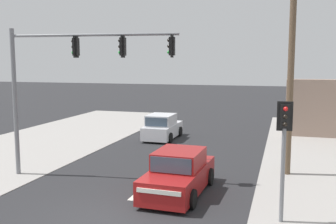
{
  "coord_description": "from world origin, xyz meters",
  "views": [
    {
      "loc": [
        4.9,
        -10.12,
        4.65
      ],
      "look_at": [
        0.7,
        4.0,
        2.79
      ],
      "focal_mm": 42.0,
      "sensor_mm": 36.0,
      "label": 1
    }
  ],
  "objects_px": {
    "utility_pole_midground_right": "(291,64)",
    "hatchback_crossing_left": "(162,127)",
    "traffic_signal_mast": "(69,70)",
    "sedan_kerbside_parked": "(179,174)",
    "pedestal_signal_right_kerb": "(284,141)"
  },
  "relations": [
    {
      "from": "utility_pole_midground_right",
      "to": "traffic_signal_mast",
      "type": "height_order",
      "value": "utility_pole_midground_right"
    },
    {
      "from": "utility_pole_midground_right",
      "to": "sedan_kerbside_parked",
      "type": "xyz_separation_m",
      "value": [
        -3.72,
        -3.58,
        -3.89
      ]
    },
    {
      "from": "pedestal_signal_right_kerb",
      "to": "hatchback_crossing_left",
      "type": "height_order",
      "value": "pedestal_signal_right_kerb"
    },
    {
      "from": "traffic_signal_mast",
      "to": "sedan_kerbside_parked",
      "type": "height_order",
      "value": "traffic_signal_mast"
    },
    {
      "from": "pedestal_signal_right_kerb",
      "to": "sedan_kerbside_parked",
      "type": "distance_m",
      "value": 4.27
    },
    {
      "from": "traffic_signal_mast",
      "to": "sedan_kerbside_parked",
      "type": "bearing_deg",
      "value": -7.92
    },
    {
      "from": "sedan_kerbside_parked",
      "to": "hatchback_crossing_left",
      "type": "bearing_deg",
      "value": 110.76
    },
    {
      "from": "traffic_signal_mast",
      "to": "utility_pole_midground_right",
      "type": "bearing_deg",
      "value": 19.16
    },
    {
      "from": "pedestal_signal_right_kerb",
      "to": "sedan_kerbside_parked",
      "type": "bearing_deg",
      "value": 154.91
    },
    {
      "from": "traffic_signal_mast",
      "to": "hatchback_crossing_left",
      "type": "relative_size",
      "value": 1.88
    },
    {
      "from": "traffic_signal_mast",
      "to": "hatchback_crossing_left",
      "type": "bearing_deg",
      "value": 82.76
    },
    {
      "from": "utility_pole_midground_right",
      "to": "pedestal_signal_right_kerb",
      "type": "height_order",
      "value": "utility_pole_midground_right"
    },
    {
      "from": "sedan_kerbside_parked",
      "to": "hatchback_crossing_left",
      "type": "distance_m",
      "value": 10.09
    },
    {
      "from": "utility_pole_midground_right",
      "to": "hatchback_crossing_left",
      "type": "bearing_deg",
      "value": 141.25
    },
    {
      "from": "traffic_signal_mast",
      "to": "hatchback_crossing_left",
      "type": "xyz_separation_m",
      "value": [
        1.12,
        8.78,
        -3.65
      ]
    }
  ]
}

